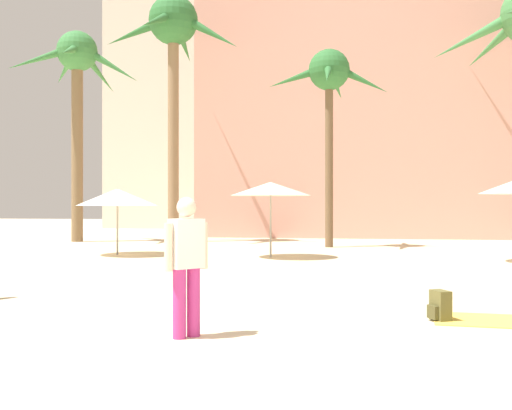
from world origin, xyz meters
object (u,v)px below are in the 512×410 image
Objects in this scene: palm_tree_far_right at (77,75)px; palm_tree_far_left at (173,39)px; beach_towel at (501,321)px; person_mid_right at (186,261)px; cafe_umbrella_2 at (271,189)px; cafe_umbrella_1 at (117,197)px; backpack at (440,306)px; palm_tree_right at (329,82)px.

palm_tree_far_left is at bearing 6.18° from palm_tree_far_right.
person_mid_right reaches higher than beach_towel.
cafe_umbrella_2 is (5.25, -7.14, -6.72)m from palm_tree_far_left.
palm_tree_far_left reaches higher than cafe_umbrella_1.
backpack is at bearing -62.00° from palm_tree_far_left.
palm_tree_right is 2.89× the size of cafe_umbrella_1.
person_mid_right is (-3.17, -1.56, 0.72)m from backpack.
palm_tree_far_left is at bearing 149.18° from person_mid_right.
palm_tree_far_right is 3.55× the size of cafe_umbrella_1.
backpack is at bearing 67.94° from person_mid_right.
beach_towel is at bearing 162.19° from backpack.
cafe_umbrella_1 is 1.44× the size of beach_towel.
backpack is 3.60m from person_mid_right.
palm_tree_far_right is at bearing 170.58° from palm_tree_right.
palm_tree_right is at bearing -18.49° from palm_tree_far_left.
palm_tree_far_right reaches higher than backpack.
backpack is (13.09, -16.26, -7.11)m from palm_tree_far_right.
palm_tree_far_right is at bearing 130.73° from beach_towel.
beach_towel is 4.28× the size of backpack.
palm_tree_far_right is 21.38m from person_mid_right.
palm_tree_far_left is 20.71m from person_mid_right.
cafe_umbrella_1 is at bearing -144.56° from palm_tree_right.
cafe_umbrella_2 is at bearing -53.70° from palm_tree_far_left.
palm_tree_far_left is 5.95× the size of beach_towel.
palm_tree_right is 9.19m from cafe_umbrella_1.
palm_tree_far_left is at bearing 120.32° from beach_towel.
cafe_umbrella_2 is 10.42m from backpack.
palm_tree_right is 15.91m from beach_towel.
palm_tree_far_left is 25.48× the size of backpack.
beach_towel is at bearing 64.22° from person_mid_right.
cafe_umbrella_2 reaches higher than backpack.
palm_tree_far_left is at bearing 126.30° from cafe_umbrella_2.
person_mid_right is at bearing -64.30° from cafe_umbrella_1.
cafe_umbrella_2 is at bearing -35.27° from palm_tree_far_right.
palm_tree_far_right is (-11.04, 1.83, 1.04)m from palm_tree_right.
palm_tree_right reaches higher than beach_towel.
cafe_umbrella_2 is (-1.59, -4.85, -4.18)m from palm_tree_right.
cafe_umbrella_2 is at bearing -2.11° from cafe_umbrella_1.
cafe_umbrella_1 reaches higher than person_mid_right.
person_mid_right is at bearing 1.81° from backpack.
beach_towel is at bearing -45.67° from cafe_umbrella_1.
cafe_umbrella_2 is 10.69m from beach_towel.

